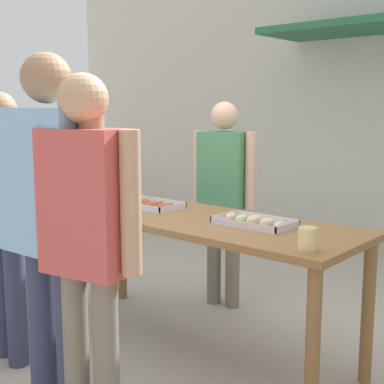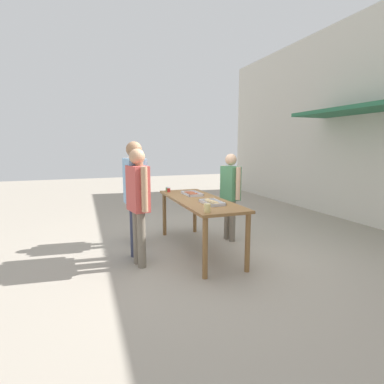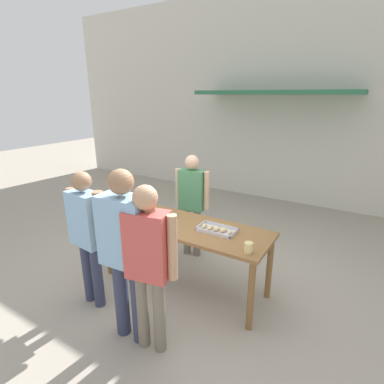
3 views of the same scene
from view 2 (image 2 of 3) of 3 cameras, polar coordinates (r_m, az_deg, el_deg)
name	(u,v)px [view 2 (image 2 of 3)]	position (r m, az deg, el deg)	size (l,w,h in m)	color
ground_plane	(199,250)	(5.00, 1.30, -11.00)	(24.00, 24.00, 0.00)	#A39989
serving_table	(199,205)	(4.80, 1.33, -2.57)	(2.15, 0.75, 0.85)	brown
food_tray_sausages	(192,194)	(5.18, 0.00, -0.38)	(0.46, 0.25, 0.04)	silver
food_tray_buns	(212,202)	(4.39, 3.81, -1.99)	(0.44, 0.25, 0.06)	silver
condiment_jar_mustard	(167,189)	(5.58, -4.73, 0.53)	(0.06, 0.06, 0.08)	#567A38
condiment_jar_ketchup	(169,190)	(5.50, -4.46, 0.40)	(0.06, 0.06, 0.08)	#B22319
beer_cup	(207,208)	(3.83, 2.93, -3.07)	(0.09, 0.09, 0.11)	#DBC67A
person_server_behind_table	(230,189)	(5.34, 7.31, 0.55)	(0.52, 0.25, 1.56)	#756B5B
person_customer_holding_hotdog	(138,189)	(5.22, -10.24, 0.51)	(0.58, 0.26, 1.60)	#333851
person_customer_with_cup	(138,197)	(4.21, -10.23, -0.91)	(0.55, 0.28, 1.66)	#756B5B
person_customer_waiting_in_line	(135,191)	(4.47, -10.78, 0.21)	(0.68, 0.29, 1.76)	#333851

